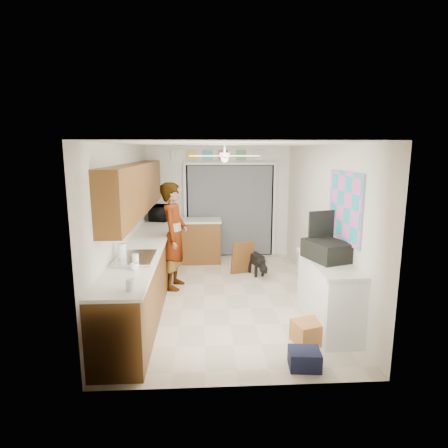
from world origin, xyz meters
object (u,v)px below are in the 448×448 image
object	(u,v)px
cup	(134,267)
dog	(256,263)
cardboard_box	(311,332)
paper_towel_roll	(122,252)
suitcase	(327,250)
man	(174,236)
navy_crate	(304,359)
microwave	(161,213)

from	to	relation	value
cup	dog	size ratio (longest dim) A/B	0.19
cup	cardboard_box	world-z (taller)	cup
cardboard_box	dog	xyz separation A→B (m)	(-0.33, 2.68, 0.09)
paper_towel_roll	suitcase	distance (m)	2.78
paper_towel_roll	man	distance (m)	1.59
cup	cardboard_box	distance (m)	2.38
paper_towel_roll	cardboard_box	xyz separation A→B (m)	(2.45, -0.59, -0.92)
cup	dog	xyz separation A→B (m)	(1.89, 2.50, -0.75)
navy_crate	suitcase	bearing A→B (deg)	62.44
paper_towel_roll	navy_crate	size ratio (longest dim) A/B	0.69
microwave	man	size ratio (longest dim) A/B	0.30
suitcase	dog	distance (m)	2.42
cup	cardboard_box	bearing A→B (deg)	-4.65
cup	dog	distance (m)	3.22
navy_crate	man	distance (m)	3.21
paper_towel_roll	man	bearing A→B (deg)	68.44
cup	paper_towel_roll	distance (m)	0.48
cup	man	bearing A→B (deg)	79.49
navy_crate	cardboard_box	bearing A→B (deg)	67.31
cardboard_box	man	world-z (taller)	man
cardboard_box	navy_crate	bearing A→B (deg)	-112.69
dog	suitcase	bearing A→B (deg)	-90.27
dog	paper_towel_roll	bearing A→B (deg)	-152.43
paper_towel_roll	navy_crate	distance (m)	2.68
microwave	man	world-z (taller)	man
dog	microwave	bearing A→B (deg)	137.14
microwave	suitcase	size ratio (longest dim) A/B	0.94
cardboard_box	navy_crate	distance (m)	0.62
dog	man	bearing A→B (deg)	-175.36
suitcase	navy_crate	distance (m)	1.54
microwave	cup	xyz separation A→B (m)	(0.03, -3.43, -0.11)
cup	paper_towel_roll	size ratio (longest dim) A/B	0.46
microwave	paper_towel_roll	bearing A→B (deg)	-170.93
cardboard_box	navy_crate	size ratio (longest dim) A/B	1.28
suitcase	man	world-z (taller)	man
cardboard_box	dog	bearing A→B (deg)	97.02
cardboard_box	dog	distance (m)	2.70
man	dog	distance (m)	1.80
suitcase	microwave	bearing A→B (deg)	110.67
cardboard_box	suitcase	bearing A→B (deg)	57.38
cardboard_box	navy_crate	world-z (taller)	cardboard_box
suitcase	man	xyz separation A→B (m)	(-2.19, 1.57, -0.13)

